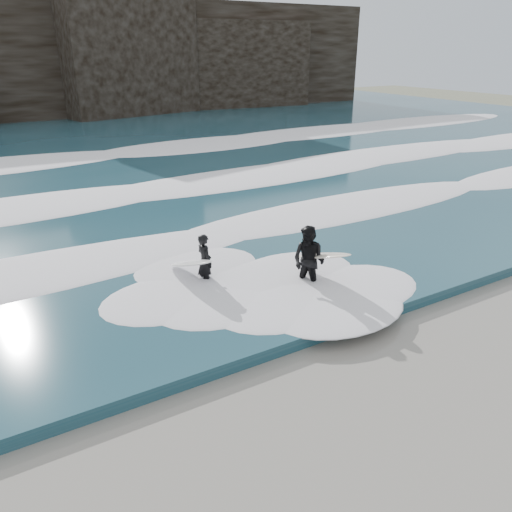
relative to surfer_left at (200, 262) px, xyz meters
name	(u,v)px	position (x,y,z in m)	size (l,w,h in m)	color
ground	(399,441)	(0.43, -6.79, -0.78)	(120.00, 120.00, 0.00)	#747453
sea	(57,148)	(0.43, 22.21, -0.63)	(90.00, 52.00, 0.30)	#1C4251
headland	(10,59)	(0.43, 39.21, 4.22)	(70.00, 9.00, 10.00)	black
foam_near	(183,246)	(0.43, 2.21, -0.38)	(60.00, 3.20, 0.20)	white
foam_mid	(117,192)	(0.43, 9.21, -0.36)	(60.00, 4.00, 0.24)	white
foam_far	(70,154)	(0.43, 18.21, -0.33)	(60.00, 4.80, 0.30)	white
surfer_left	(200,262)	(0.00, 0.00, 0.00)	(1.00, 2.16, 1.53)	black
surfer_right	(310,261)	(2.33, -1.69, 0.16)	(1.29, 2.08, 1.86)	black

